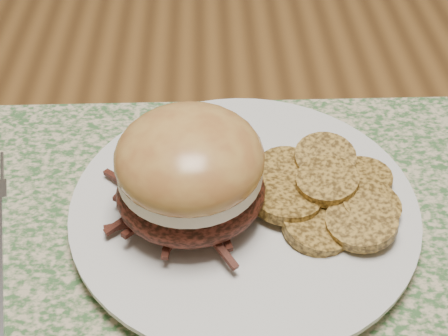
{
  "coord_description": "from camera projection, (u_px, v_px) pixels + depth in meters",
  "views": [
    {
      "loc": [
        -0.3,
        -0.54,
        1.13
      ],
      "look_at": [
        -0.29,
        -0.18,
        0.79
      ],
      "focal_mm": 50.0,
      "sensor_mm": 36.0,
      "label": 1
    }
  ],
  "objects": [
    {
      "name": "placemat",
      "position": [
        229.0,
        227.0,
        0.5
      ],
      "size": [
        0.45,
        0.33,
        0.0
      ],
      "primitive_type": "cube",
      "color": "#376031",
      "rests_on": "dining_table"
    },
    {
      "name": "pork_sandwich",
      "position": [
        190.0,
        172.0,
        0.46
      ],
      "size": [
        0.14,
        0.13,
        0.09
      ],
      "rotation": [
        0.0,
        0.0,
        0.27
      ],
      "color": "black",
      "rests_on": "dinner_plate"
    },
    {
      "name": "dinner_plate",
      "position": [
        244.0,
        209.0,
        0.5
      ],
      "size": [
        0.26,
        0.26,
        0.02
      ],
      "primitive_type": "cylinder",
      "color": "silver",
      "rests_on": "placemat"
    },
    {
      "name": "roasted_potatoes",
      "position": [
        328.0,
        193.0,
        0.49
      ],
      "size": [
        0.13,
        0.15,
        0.03
      ],
      "color": "olive",
      "rests_on": "dinner_plate"
    }
  ]
}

